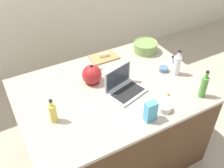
# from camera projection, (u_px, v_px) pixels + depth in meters

# --- Properties ---
(ground_plane) EXTENTS (12.00, 12.00, 0.00)m
(ground_plane) POSITION_uv_depth(u_px,v_px,m) (112.00, 151.00, 2.84)
(ground_plane) COLOR #B7A88E
(island_counter) EXTENTS (1.66, 1.18, 0.90)m
(island_counter) POSITION_uv_depth(u_px,v_px,m) (112.00, 123.00, 2.55)
(island_counter) COLOR #4C331E
(island_counter) RESTS_ON ground
(laptop) EXTENTS (0.36, 0.30, 0.22)m
(laptop) POSITION_uv_depth(u_px,v_px,m) (124.00, 87.00, 2.21)
(laptop) COLOR #B7B7BC
(laptop) RESTS_ON island_counter
(mixing_bowl_large) EXTENTS (0.25, 0.25, 0.11)m
(mixing_bowl_large) POSITION_uv_depth(u_px,v_px,m) (146.00, 47.00, 2.72)
(mixing_bowl_large) COLOR #72934C
(mixing_bowl_large) RESTS_ON island_counter
(bottle_oil) EXTENTS (0.06, 0.06, 0.21)m
(bottle_oil) POSITION_uv_depth(u_px,v_px,m) (53.00, 113.00, 1.92)
(bottle_oil) COLOR #DBC64C
(bottle_oil) RESTS_ON island_counter
(bottle_olive) EXTENTS (0.06, 0.06, 0.26)m
(bottle_olive) POSITION_uv_depth(u_px,v_px,m) (204.00, 86.00, 2.13)
(bottle_olive) COLOR #4C8C38
(bottle_olive) RESTS_ON island_counter
(bottle_vinegar) EXTENTS (0.07, 0.07, 0.25)m
(bottle_vinegar) POSITION_uv_depth(u_px,v_px,m) (177.00, 65.00, 2.38)
(bottle_vinegar) COLOR white
(bottle_vinegar) RESTS_ON island_counter
(kettle) EXTENTS (0.21, 0.18, 0.20)m
(kettle) POSITION_uv_depth(u_px,v_px,m) (92.00, 75.00, 2.30)
(kettle) COLOR maroon
(kettle) RESTS_ON island_counter
(cutting_board) EXTENTS (0.28, 0.19, 0.02)m
(cutting_board) POSITION_uv_depth(u_px,v_px,m) (104.00, 57.00, 2.65)
(cutting_board) COLOR #AD7F4C
(cutting_board) RESTS_ON island_counter
(butter_stick_left) EXTENTS (0.11, 0.05, 0.04)m
(butter_stick_left) POSITION_uv_depth(u_px,v_px,m) (104.00, 55.00, 2.63)
(butter_stick_left) COLOR #F4E58C
(butter_stick_left) RESTS_ON cutting_board
(ramekin_small) EXTENTS (0.09, 0.09, 0.04)m
(ramekin_small) POSITION_uv_depth(u_px,v_px,m) (164.00, 69.00, 2.46)
(ramekin_small) COLOR slate
(ramekin_small) RESTS_ON island_counter
(ramekin_medium) EXTENTS (0.10, 0.10, 0.05)m
(ramekin_medium) POSITION_uv_depth(u_px,v_px,m) (165.00, 108.00, 2.04)
(ramekin_medium) COLOR beige
(ramekin_medium) RESTS_ON island_counter
(kitchen_timer) EXTENTS (0.07, 0.07, 0.08)m
(kitchen_timer) POSITION_uv_depth(u_px,v_px,m) (172.00, 60.00, 2.57)
(kitchen_timer) COLOR #B2B2B7
(kitchen_timer) RESTS_ON island_counter
(candy_bag) EXTENTS (0.09, 0.06, 0.17)m
(candy_bag) POSITION_uv_depth(u_px,v_px,m) (151.00, 111.00, 1.93)
(candy_bag) COLOR #4CA5CC
(candy_bag) RESTS_ON island_counter
(candy_0) EXTENTS (0.02, 0.02, 0.02)m
(candy_0) POSITION_uv_depth(u_px,v_px,m) (138.00, 92.00, 2.22)
(candy_0) COLOR green
(candy_0) RESTS_ON island_counter
(candy_1) EXTENTS (0.02, 0.02, 0.02)m
(candy_1) POSITION_uv_depth(u_px,v_px,m) (168.00, 94.00, 2.20)
(candy_1) COLOR orange
(candy_1) RESTS_ON island_counter
(candy_2) EXTENTS (0.01, 0.01, 0.01)m
(candy_2) POSITION_uv_depth(u_px,v_px,m) (139.00, 85.00, 2.30)
(candy_2) COLOR #CC3399
(candy_2) RESTS_ON island_counter
(candy_3) EXTENTS (0.01, 0.01, 0.01)m
(candy_3) POSITION_uv_depth(u_px,v_px,m) (146.00, 47.00, 2.81)
(candy_3) COLOR green
(candy_3) RESTS_ON island_counter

